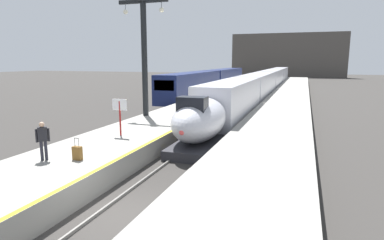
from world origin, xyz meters
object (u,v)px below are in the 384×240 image
regional_train_adjacent (211,81)px  departure_info_board (120,110)px  highspeed_train_main (265,82)px  station_column_mid (144,46)px  passenger_near_edge (43,138)px  rolling_suitcase (77,153)px

regional_train_adjacent → departure_info_board: size_ratio=17.26×
highspeed_train_main → departure_info_board: size_ratio=35.36×
departure_info_board → station_column_mid: bearing=105.3°
regional_train_adjacent → departure_info_board: 33.69m
station_column_mid → passenger_near_edge: size_ratio=5.24×
rolling_suitcase → departure_info_board: 4.87m
highspeed_train_main → regional_train_adjacent: bearing=-162.9°
station_column_mid → rolling_suitcase: 12.78m
highspeed_train_main → station_column_mid: size_ratio=8.46×
highspeed_train_main → rolling_suitcase: bearing=-94.7°
station_column_mid → rolling_suitcase: size_ratio=9.02×
station_column_mid → rolling_suitcase: station_column_mid is taller
departure_info_board → regional_train_adjacent: bearing=96.9°
regional_train_adjacent → rolling_suitcase: regional_train_adjacent is taller
highspeed_train_main → passenger_near_edge: size_ratio=44.36×
passenger_near_edge → rolling_suitcase: bearing=20.7°
regional_train_adjacent → passenger_near_edge: 38.76m
rolling_suitcase → regional_train_adjacent: bearing=97.1°
passenger_near_edge → rolling_suitcase: passenger_near_edge is taller
regional_train_adjacent → rolling_suitcase: (4.75, -38.10, -0.77)m
passenger_near_edge → station_column_mid: bearing=95.8°
passenger_near_edge → departure_info_board: bearing=82.8°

